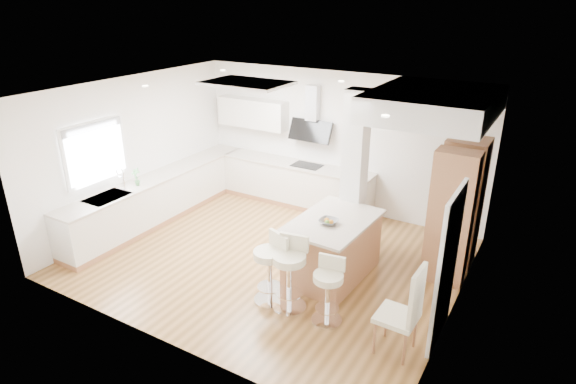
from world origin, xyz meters
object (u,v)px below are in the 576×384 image
Objects in this scene: peninsula at (332,247)px; bar_stool_a at (271,265)px; bar_stool_b at (290,270)px; dining_chair at (407,309)px; bar_stool_c at (328,287)px.

peninsula is 1.17m from bar_stool_a.
peninsula is 1.09m from bar_stool_b.
bar_stool_a is 0.32m from bar_stool_b.
dining_chair reaches higher than peninsula.
peninsula is at bearing 88.39° from bar_stool_a.
peninsula is 1.75× the size of bar_stool_c.
bar_stool_b reaches higher than bar_stool_a.
bar_stool_a is at bearing -110.14° from peninsula.
bar_stool_a is at bearing 178.52° from dining_chair.
peninsula is 1.96m from dining_chair.
dining_chair reaches higher than bar_stool_c.
bar_stool_b is (-0.14, -1.08, 0.12)m from peninsula.
bar_stool_b is at bearing -94.29° from peninsula.
dining_chair is (1.09, -0.11, 0.13)m from bar_stool_c.
dining_chair is (2.01, -0.12, 0.07)m from bar_stool_a.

